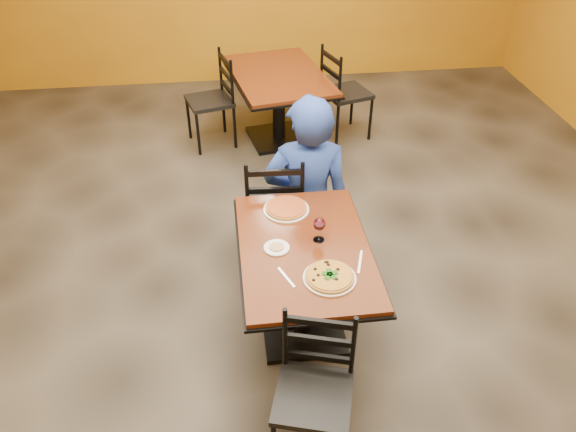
{
  "coord_description": "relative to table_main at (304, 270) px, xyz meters",
  "views": [
    {
      "loc": [
        -0.43,
        -3.12,
        2.95
      ],
      "look_at": [
        -0.08,
        -0.3,
        0.85
      ],
      "focal_mm": 34.71,
      "sensor_mm": 36.0,
      "label": 1
    }
  ],
  "objects": [
    {
      "name": "fork",
      "position": [
        -0.15,
        -0.26,
        0.2
      ],
      "size": [
        0.09,
        0.18,
        0.0
      ],
      "primitive_type": "cube",
      "rotation": [
        0.0,
        0.0,
        0.39
      ],
      "color": "silver",
      "rests_on": "table_main"
    },
    {
      "name": "dip",
      "position": [
        -0.17,
        0.01,
        0.21
      ],
      "size": [
        0.09,
        0.09,
        0.01
      ],
      "primitive_type": "cylinder",
      "color": "tan",
      "rests_on": "side_plate"
    },
    {
      "name": "chair_second_right",
      "position": [
        0.87,
        2.79,
        -0.06
      ],
      "size": [
        0.56,
        0.56,
        0.99
      ],
      "primitive_type": null,
      "rotation": [
        0.0,
        0.0,
        1.87
      ],
      "color": "black",
      "rests_on": "floor"
    },
    {
      "name": "chair_main_near",
      "position": [
        -0.08,
        -0.87,
        -0.11
      ],
      "size": [
        0.5,
        0.5,
        0.89
      ],
      "primitive_type": null,
      "rotation": [
        0.0,
        0.0,
        -0.29
      ],
      "color": "black",
      "rests_on": "floor"
    },
    {
      "name": "wine_glass",
      "position": [
        0.1,
        0.06,
        0.28
      ],
      "size": [
        0.08,
        0.08,
        0.18
      ],
      "primitive_type": null,
      "color": "white",
      "rests_on": "table_main"
    },
    {
      "name": "plate_main",
      "position": [
        0.1,
        -0.3,
        0.2
      ],
      "size": [
        0.31,
        0.31,
        0.01
      ],
      "primitive_type": "cylinder",
      "color": "white",
      "rests_on": "table_main"
    },
    {
      "name": "floor",
      "position": [
        0.0,
        0.5,
        -0.56
      ],
      "size": [
        7.0,
        8.0,
        0.01
      ],
      "primitive_type": "cube",
      "color": "black",
      "rests_on": "ground"
    },
    {
      "name": "pizza_far",
      "position": [
        -0.07,
        0.4,
        0.21
      ],
      "size": [
        0.28,
        0.28,
        0.02
      ],
      "primitive_type": "cylinder",
      "color": "#C46A25",
      "rests_on": "plate_far"
    },
    {
      "name": "plate_far",
      "position": [
        -0.07,
        0.4,
        0.2
      ],
      "size": [
        0.31,
        0.31,
        0.01
      ],
      "primitive_type": "cylinder",
      "color": "white",
      "rests_on": "table_main"
    },
    {
      "name": "side_plate",
      "position": [
        -0.17,
        0.01,
        0.2
      ],
      "size": [
        0.16,
        0.16,
        0.01
      ],
      "primitive_type": "cylinder",
      "color": "white",
      "rests_on": "table_main"
    },
    {
      "name": "table_second",
      "position": [
        0.14,
        2.79,
        0.01
      ],
      "size": [
        1.14,
        1.5,
        0.75
      ],
      "rotation": [
        0.0,
        0.0,
        0.18
      ],
      "color": "#60230F",
      "rests_on": "floor"
    },
    {
      "name": "table_main",
      "position": [
        0.0,
        0.0,
        0.0
      ],
      "size": [
        0.83,
        1.23,
        0.75
      ],
      "color": "#60230F",
      "rests_on": "floor"
    },
    {
      "name": "diner",
      "position": [
        0.14,
        0.82,
        0.14
      ],
      "size": [
        0.7,
        0.49,
        1.39
      ],
      "primitive_type": "imported",
      "rotation": [
        0.0,
        0.0,
        3.07
      ],
      "color": "#1B3898",
      "rests_on": "floor"
    },
    {
      "name": "knife",
      "position": [
        0.31,
        -0.18,
        0.2
      ],
      "size": [
        0.08,
        0.2,
        0.0
      ],
      "primitive_type": "cube",
      "rotation": [
        0.0,
        0.0,
        -0.32
      ],
      "color": "silver",
      "rests_on": "table_main"
    },
    {
      "name": "chair_second_left",
      "position": [
        -0.58,
        2.79,
        -0.07
      ],
      "size": [
        0.54,
        0.54,
        0.96
      ],
      "primitive_type": null,
      "rotation": [
        0.0,
        0.0,
        -1.3
      ],
      "color": "black",
      "rests_on": "floor"
    },
    {
      "name": "pizza_main",
      "position": [
        0.1,
        -0.3,
        0.21
      ],
      "size": [
        0.28,
        0.28,
        0.02
      ],
      "primitive_type": "cylinder",
      "color": "maroon",
      "rests_on": "plate_main"
    },
    {
      "name": "chair_main_far",
      "position": [
        -0.11,
        0.86,
        -0.07
      ],
      "size": [
        0.46,
        0.46,
        0.96
      ],
      "primitive_type": null,
      "rotation": [
        0.0,
        0.0,
        3.09
      ],
      "color": "black",
      "rests_on": "floor"
    }
  ]
}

